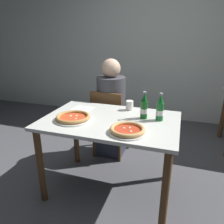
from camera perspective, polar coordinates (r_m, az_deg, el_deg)
ground_plane at (r=2.30m, az=-0.41°, el=-19.54°), size 8.00×8.00×0.00m
back_wall_tiled at (r=3.93m, az=10.24°, el=17.18°), size 7.00×0.10×2.60m
dining_table_main at (r=1.96m, az=-0.46°, el=-5.00°), size 1.20×0.80×0.75m
chair_behind_table at (r=2.61m, az=-0.69°, el=-2.13°), size 0.42×0.42×0.85m
diner_seated at (r=2.62m, az=-0.26°, el=0.32°), size 0.34×0.34×1.21m
pizza_margherita_near at (r=1.65m, az=4.14°, el=-4.81°), size 0.30×0.30×0.04m
pizza_marinara_far at (r=1.92m, az=-10.29°, el=-1.48°), size 0.33×0.33×0.04m
beer_bottle_left at (r=1.90m, az=12.66°, el=0.77°), size 0.07×0.07×0.25m
beer_bottle_center at (r=1.92m, az=8.53°, el=1.24°), size 0.07×0.07×0.25m
napkin_with_cutlery at (r=2.19m, az=-7.94°, el=0.86°), size 0.19×0.19×0.01m
paper_cup at (r=2.14m, az=4.70°, el=1.76°), size 0.07×0.07×0.09m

